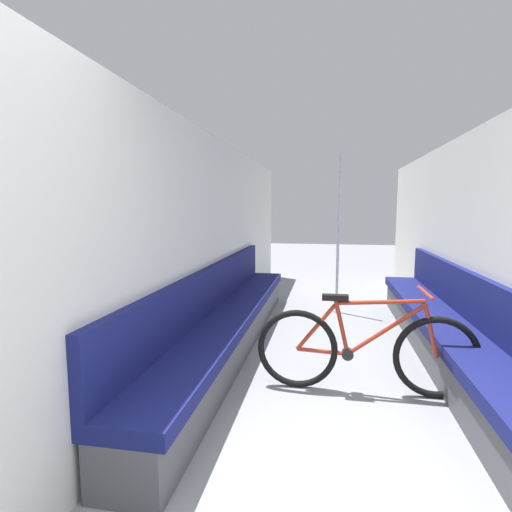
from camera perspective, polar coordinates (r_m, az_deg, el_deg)
The scene contains 6 objects.
wall_left at distance 3.94m, azimuth -7.89°, elevation 1.78°, with size 0.10×9.01×2.16m, color silver.
wall_right at distance 3.99m, azimuth 30.25°, elevation 0.95°, with size 0.10×9.01×2.16m, color silver.
bench_seat_row_left at distance 4.10m, azimuth -3.90°, elevation -9.44°, with size 0.47×4.45×0.85m.
bench_seat_row_right at distance 4.13m, azimuth 25.79°, elevation -9.99°, with size 0.47×4.45×0.85m.
bicycle at distance 3.27m, azimuth 15.25°, elevation -12.84°, with size 1.68×0.46×0.82m.
grab_pole_near at distance 5.49m, azimuth 11.65°, elevation 2.75°, with size 0.08×0.08×2.14m.
Camera 1 is at (-0.07, -0.82, 1.43)m, focal length 28.00 mm.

